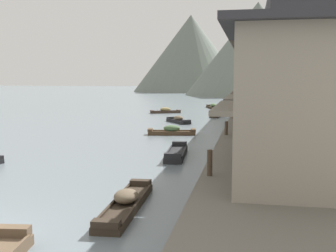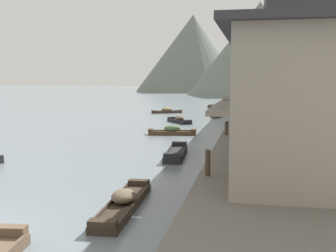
{
  "view_description": "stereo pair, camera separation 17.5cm",
  "coord_description": "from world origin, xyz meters",
  "px_view_note": "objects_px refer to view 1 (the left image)",
  "views": [
    {
      "loc": [
        8.15,
        -9.41,
        4.42
      ],
      "look_at": [
        3.1,
        16.54,
        1.34
      ],
      "focal_mm": 44.63,
      "sensor_mm": 36.0,
      "label": 1
    },
    {
      "loc": [
        8.32,
        -9.37,
        4.42
      ],
      "look_at": [
        3.1,
        16.54,
        1.34
      ],
      "focal_mm": 44.63,
      "sensor_mm": 36.0,
      "label": 2
    }
  ],
  "objects_px": {
    "boat_moored_second": "(218,115)",
    "mooring_post_dock_near": "(210,163)",
    "boat_moored_far": "(165,111)",
    "mooring_post_dock_far": "(233,114)",
    "boat_moored_nearest": "(172,131)",
    "house_waterfront_tall": "(283,87)",
    "mooring_post_dock_mid": "(226,128)",
    "boat_upstream_distant": "(126,203)",
    "house_waterfront_nearest": "(306,96)",
    "boat_midriver_upstream": "(176,153)",
    "boat_moored_third": "(178,120)",
    "boat_midriver_drifting": "(213,107)",
    "house_waterfront_end": "(270,83)",
    "house_waterfront_second": "(299,90)",
    "house_waterfront_narrow": "(279,85)",
    "house_waterfront_far": "(274,84)"
  },
  "relations": [
    {
      "from": "boat_moored_nearest",
      "to": "house_waterfront_tall",
      "type": "height_order",
      "value": "house_waterfront_tall"
    },
    {
      "from": "boat_moored_nearest",
      "to": "mooring_post_dock_near",
      "type": "relative_size",
      "value": 3.91
    },
    {
      "from": "boat_moored_second",
      "to": "house_waterfront_end",
      "type": "height_order",
      "value": "house_waterfront_end"
    },
    {
      "from": "mooring_post_dock_mid",
      "to": "mooring_post_dock_far",
      "type": "xyz_separation_m",
      "value": [
        0.0,
        10.98,
        -0.03
      ]
    },
    {
      "from": "boat_upstream_distant",
      "to": "mooring_post_dock_near",
      "type": "relative_size",
      "value": 5.22
    },
    {
      "from": "boat_moored_third",
      "to": "house_waterfront_narrow",
      "type": "xyz_separation_m",
      "value": [
        9.19,
        -4.01,
        3.53
      ]
    },
    {
      "from": "boat_moored_third",
      "to": "house_waterfront_far",
      "type": "height_order",
      "value": "house_waterfront_far"
    },
    {
      "from": "house_waterfront_far",
      "to": "boat_moored_third",
      "type": "bearing_deg",
      "value": -160.31
    },
    {
      "from": "house_waterfront_narrow",
      "to": "boat_upstream_distant",
      "type": "bearing_deg",
      "value": -105.51
    },
    {
      "from": "boat_moored_far",
      "to": "mooring_post_dock_mid",
      "type": "bearing_deg",
      "value": -70.04
    },
    {
      "from": "house_waterfront_second",
      "to": "mooring_post_dock_near",
      "type": "xyz_separation_m",
      "value": [
        -3.84,
        -6.69,
        -2.51
      ]
    },
    {
      "from": "boat_moored_third",
      "to": "house_waterfront_nearest",
      "type": "distance_m",
      "value": 27.07
    },
    {
      "from": "boat_upstream_distant",
      "to": "house_waterfront_tall",
      "type": "distance_m",
      "value": 17.37
    },
    {
      "from": "boat_moored_nearest",
      "to": "house_waterfront_narrow",
      "type": "xyz_separation_m",
      "value": [
        8.25,
        4.59,
        3.5
      ]
    },
    {
      "from": "boat_upstream_distant",
      "to": "house_waterfront_nearest",
      "type": "height_order",
      "value": "house_waterfront_nearest"
    },
    {
      "from": "house_waterfront_end",
      "to": "mooring_post_dock_far",
      "type": "distance_m",
      "value": 13.85
    },
    {
      "from": "house_waterfront_nearest",
      "to": "mooring_post_dock_near",
      "type": "distance_m",
      "value": 4.16
    },
    {
      "from": "boat_upstream_distant",
      "to": "mooring_post_dock_near",
      "type": "bearing_deg",
      "value": 38.97
    },
    {
      "from": "boat_midriver_upstream",
      "to": "house_waterfront_nearest",
      "type": "xyz_separation_m",
      "value": [
        5.83,
        -7.89,
        3.6
      ]
    },
    {
      "from": "house_waterfront_second",
      "to": "house_waterfront_tall",
      "type": "bearing_deg",
      "value": 92.02
    },
    {
      "from": "house_waterfront_second",
      "to": "mooring_post_dock_mid",
      "type": "distance_m",
      "value": 6.51
    },
    {
      "from": "boat_moored_far",
      "to": "house_waterfront_far",
      "type": "bearing_deg",
      "value": -30.5
    },
    {
      "from": "house_waterfront_second",
      "to": "boat_moored_nearest",
      "type": "bearing_deg",
      "value": 130.74
    },
    {
      "from": "boat_midriver_drifting",
      "to": "house_waterfront_nearest",
      "type": "relative_size",
      "value": 0.81
    },
    {
      "from": "boat_midriver_upstream",
      "to": "house_waterfront_narrow",
      "type": "xyz_separation_m",
      "value": [
        6.34,
        13.49,
        3.59
      ]
    },
    {
      "from": "house_waterfront_far",
      "to": "house_waterfront_end",
      "type": "relative_size",
      "value": 1.01
    },
    {
      "from": "house_waterfront_second",
      "to": "mooring_post_dock_mid",
      "type": "bearing_deg",
      "value": 129.91
    },
    {
      "from": "house_waterfront_tall",
      "to": "house_waterfront_nearest",
      "type": "bearing_deg",
      "value": -91.28
    },
    {
      "from": "boat_moored_nearest",
      "to": "boat_upstream_distant",
      "type": "relative_size",
      "value": 0.75
    },
    {
      "from": "boat_moored_nearest",
      "to": "house_waterfront_nearest",
      "type": "distance_m",
      "value": 18.82
    },
    {
      "from": "boat_moored_nearest",
      "to": "house_waterfront_end",
      "type": "distance_m",
      "value": 21.0
    },
    {
      "from": "boat_midriver_upstream",
      "to": "house_waterfront_tall",
      "type": "distance_m",
      "value": 9.49
    },
    {
      "from": "house_waterfront_nearest",
      "to": "house_waterfront_far",
      "type": "bearing_deg",
      "value": 88.98
    },
    {
      "from": "boat_moored_nearest",
      "to": "mooring_post_dock_mid",
      "type": "height_order",
      "value": "mooring_post_dock_mid"
    },
    {
      "from": "boat_moored_second",
      "to": "mooring_post_dock_near",
      "type": "bearing_deg",
      "value": -86.32
    },
    {
      "from": "boat_midriver_drifting",
      "to": "house_waterfront_narrow",
      "type": "height_order",
      "value": "house_waterfront_narrow"
    },
    {
      "from": "house_waterfront_second",
      "to": "boat_midriver_drifting",
      "type": "bearing_deg",
      "value": 101.16
    },
    {
      "from": "house_waterfront_nearest",
      "to": "boat_upstream_distant",
      "type": "bearing_deg",
      "value": -164.21
    },
    {
      "from": "boat_moored_nearest",
      "to": "boat_midriver_upstream",
      "type": "distance_m",
      "value": 9.1
    },
    {
      "from": "boat_moored_nearest",
      "to": "mooring_post_dock_near",
      "type": "xyz_separation_m",
      "value": [
        4.47,
        -16.34,
        0.99
      ]
    },
    {
      "from": "boat_moored_far",
      "to": "mooring_post_dock_far",
      "type": "relative_size",
      "value": 4.62
    },
    {
      "from": "boat_moored_third",
      "to": "boat_midriver_drifting",
      "type": "xyz_separation_m",
      "value": [
        1.81,
        19.45,
        -0.01
      ]
    },
    {
      "from": "mooring_post_dock_mid",
      "to": "boat_midriver_upstream",
      "type": "bearing_deg",
      "value": -123.59
    },
    {
      "from": "house_waterfront_end",
      "to": "mooring_post_dock_near",
      "type": "distance_m",
      "value": 35.64
    },
    {
      "from": "boat_moored_third",
      "to": "house_waterfront_second",
      "type": "xyz_separation_m",
      "value": [
        9.25,
        -18.25,
        3.53
      ]
    },
    {
      "from": "house_waterfront_far",
      "to": "mooring_post_dock_near",
      "type": "distance_m",
      "value": 28.6
    },
    {
      "from": "house_waterfront_end",
      "to": "mooring_post_dock_far",
      "type": "bearing_deg",
      "value": -105.81
    },
    {
      "from": "boat_moored_second",
      "to": "house_waterfront_second",
      "type": "relative_size",
      "value": 0.63
    },
    {
      "from": "mooring_post_dock_mid",
      "to": "mooring_post_dock_far",
      "type": "height_order",
      "value": "mooring_post_dock_mid"
    },
    {
      "from": "house_waterfront_tall",
      "to": "boat_midriver_upstream",
      "type": "bearing_deg",
      "value": -134.4
    }
  ]
}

